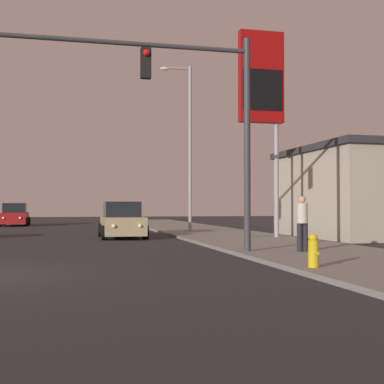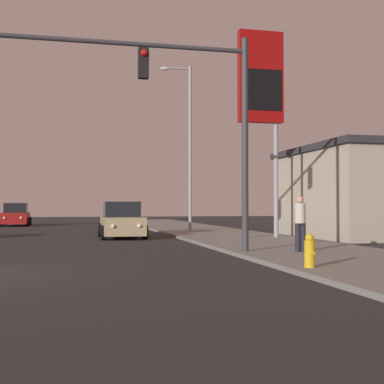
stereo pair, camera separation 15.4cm
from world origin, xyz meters
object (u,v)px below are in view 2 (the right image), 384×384
at_px(car_red, 16,215).
at_px(traffic_light_mast, 158,93).
at_px(street_lamp, 188,139).
at_px(fire_hydrant, 310,251).
at_px(car_tan, 122,221).
at_px(gas_station_sign, 261,88).
at_px(pedestrian_on_sidewalk, 300,221).

relative_size(car_red, traffic_light_mast, 0.48).
xyz_separation_m(street_lamp, fire_hydrant, (-1.00, -17.28, -4.63)).
bearing_deg(car_tan, gas_station_sign, 152.93).
relative_size(gas_station_sign, fire_hydrant, 11.84).
xyz_separation_m(car_tan, fire_hydrant, (2.89, -13.88, -0.27)).
bearing_deg(pedestrian_on_sidewalk, car_tan, 113.78).
relative_size(traffic_light_mast, pedestrian_on_sidewalk, 5.40).
bearing_deg(fire_hydrant, car_red, 106.77).
bearing_deg(car_tan, fire_hydrant, 102.33).
bearing_deg(car_tan, street_lamp, -138.33).
bearing_deg(pedestrian_on_sidewalk, street_lamp, 92.21).
height_order(gas_station_sign, fire_hydrant, gas_station_sign).
relative_size(traffic_light_mast, fire_hydrant, 11.86).
distance_m(street_lamp, pedestrian_on_sidewalk, 14.03).
height_order(car_tan, fire_hydrant, car_tan).
relative_size(car_red, street_lamp, 0.48).
distance_m(traffic_light_mast, street_lamp, 13.42).
relative_size(street_lamp, pedestrian_on_sidewalk, 5.39).
xyz_separation_m(street_lamp, gas_station_sign, (1.85, -6.41, 1.50)).
relative_size(car_tan, pedestrian_on_sidewalk, 2.59).
relative_size(street_lamp, fire_hydrant, 11.84).
distance_m(gas_station_sign, fire_hydrant, 12.80).
bearing_deg(traffic_light_mast, gas_station_sign, 49.31).
relative_size(car_tan, gas_station_sign, 0.48).
bearing_deg(fire_hydrant, gas_station_sign, 75.29).
bearing_deg(car_tan, traffic_light_mast, 91.57).
bearing_deg(car_red, fire_hydrant, 106.14).
xyz_separation_m(traffic_light_mast, pedestrian_on_sidewalk, (4.24, -0.52, -3.78)).
distance_m(car_red, fire_hydrant, 31.77).
height_order(car_tan, car_red, same).
xyz_separation_m(gas_station_sign, pedestrian_on_sidewalk, (-1.33, -7.01, -5.58)).
relative_size(car_red, pedestrian_on_sidewalk, 2.59).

